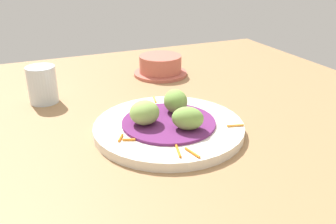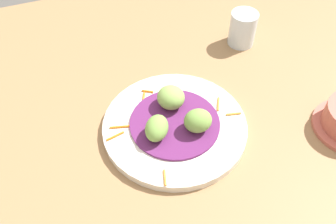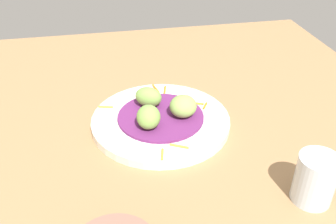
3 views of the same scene
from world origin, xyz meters
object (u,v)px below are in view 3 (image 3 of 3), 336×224
at_px(guac_scoop_left, 183,106).
at_px(guac_scoop_center, 150,97).
at_px(main_plate, 161,121).
at_px(guac_scoop_right, 149,117).
at_px(water_glass, 315,179).

height_order(guac_scoop_left, guac_scoop_center, guac_scoop_left).
xyz_separation_m(main_plate, guac_scoop_right, (-0.03, 0.03, 0.04)).
relative_size(main_plate, guac_scoop_right, 5.32).
relative_size(guac_scoop_center, water_glass, 0.69).
xyz_separation_m(guac_scoop_left, water_glass, (-0.23, -0.15, -0.00)).
distance_m(guac_scoop_left, guac_scoop_right, 0.07).
distance_m(main_plate, guac_scoop_center, 0.05).
height_order(main_plate, water_glass, water_glass).
distance_m(guac_scoop_left, guac_scoop_center, 0.07).
relative_size(main_plate, guac_scoop_left, 5.10).
bearing_deg(guac_scoop_center, guac_scoop_left, -130.62).
bearing_deg(guac_scoop_left, guac_scoop_right, 109.38).
bearing_deg(water_glass, main_plate, 38.70).
height_order(guac_scoop_center, guac_scoop_right, guac_scoop_right).
distance_m(guac_scoop_center, water_glass, 0.34).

